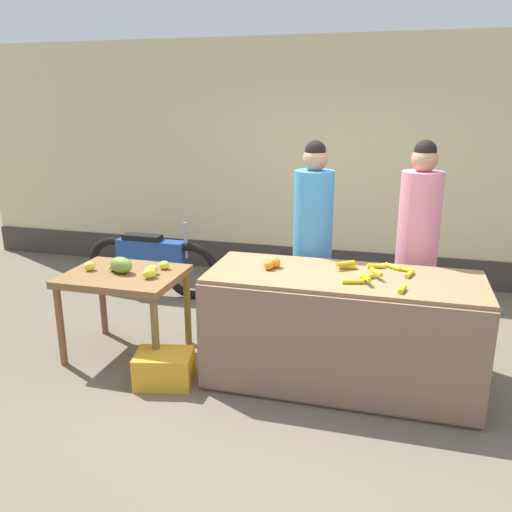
{
  "coord_description": "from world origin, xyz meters",
  "views": [
    {
      "loc": [
        0.74,
        -3.81,
        2.16
      ],
      "look_at": [
        -0.35,
        0.15,
        0.95
      ],
      "focal_mm": 37.16,
      "sensor_mm": 36.0,
      "label": 1
    }
  ],
  "objects_px": {
    "parked_motorcycle": "(152,261)",
    "produce_sack": "(230,308)",
    "vendor_woman_blue_shirt": "(312,246)",
    "produce_crate": "(164,368)",
    "vendor_woman_pink_shirt": "(416,251)"
  },
  "relations": [
    {
      "from": "vendor_woman_blue_shirt",
      "to": "vendor_woman_pink_shirt",
      "type": "bearing_deg",
      "value": 1.14
    },
    {
      "from": "produce_crate",
      "to": "vendor_woman_pink_shirt",
      "type": "bearing_deg",
      "value": 29.58
    },
    {
      "from": "vendor_woman_pink_shirt",
      "to": "produce_crate",
      "type": "distance_m",
      "value": 2.29
    },
    {
      "from": "parked_motorcycle",
      "to": "produce_sack",
      "type": "xyz_separation_m",
      "value": [
        1.18,
        -0.76,
        -0.15
      ]
    },
    {
      "from": "vendor_woman_pink_shirt",
      "to": "produce_sack",
      "type": "xyz_separation_m",
      "value": [
        -1.65,
        -0.0,
        -0.69
      ]
    },
    {
      "from": "parked_motorcycle",
      "to": "produce_sack",
      "type": "relative_size",
      "value": 3.2
    },
    {
      "from": "vendor_woman_pink_shirt",
      "to": "produce_sack",
      "type": "distance_m",
      "value": 1.79
    },
    {
      "from": "vendor_woman_blue_shirt",
      "to": "produce_crate",
      "type": "relative_size",
      "value": 4.18
    },
    {
      "from": "vendor_woman_blue_shirt",
      "to": "produce_sack",
      "type": "height_order",
      "value": "vendor_woman_blue_shirt"
    },
    {
      "from": "vendor_woman_blue_shirt",
      "to": "produce_crate",
      "type": "bearing_deg",
      "value": -133.37
    },
    {
      "from": "produce_crate",
      "to": "vendor_woman_blue_shirt",
      "type": "bearing_deg",
      "value": 46.63
    },
    {
      "from": "vendor_woman_pink_shirt",
      "to": "parked_motorcycle",
      "type": "distance_m",
      "value": 2.98
    },
    {
      "from": "parked_motorcycle",
      "to": "produce_crate",
      "type": "bearing_deg",
      "value": -61.7
    },
    {
      "from": "produce_crate",
      "to": "produce_sack",
      "type": "relative_size",
      "value": 0.88
    },
    {
      "from": "vendor_woman_pink_shirt",
      "to": "produce_crate",
      "type": "relative_size",
      "value": 4.22
    }
  ]
}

